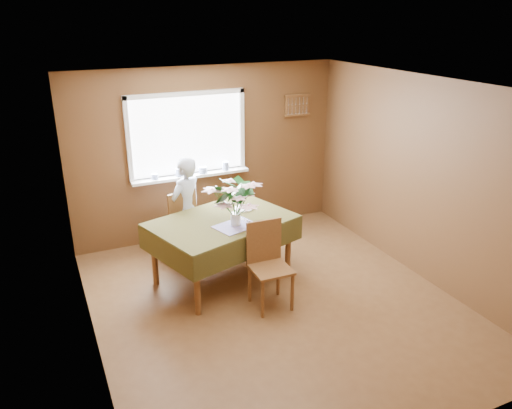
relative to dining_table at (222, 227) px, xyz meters
name	(u,v)px	position (x,y,z in m)	size (l,w,h in m)	color
floor	(276,304)	(0.34, -0.82, -0.71)	(4.50, 4.50, 0.00)	brown
ceiling	(279,86)	(0.34, -0.82, 1.79)	(4.50, 4.50, 0.00)	white
wall_back	(208,153)	(0.34, 1.43, 0.54)	(4.00, 4.00, 0.00)	brown
wall_front	(423,311)	(0.34, -3.07, 0.54)	(4.00, 4.00, 0.00)	brown
wall_left	(83,237)	(-1.66, -0.82, 0.54)	(4.50, 4.50, 0.00)	brown
wall_right	(422,180)	(2.34, -0.82, 0.54)	(4.50, 4.50, 0.00)	brown
window_assembly	(189,149)	(0.04, 1.38, 0.65)	(1.72, 0.20, 1.22)	white
spoon_rack	(297,105)	(1.79, 1.40, 1.14)	(0.44, 0.05, 0.33)	brown
dining_table	(222,227)	(0.00, 0.00, 0.00)	(1.94, 1.59, 0.82)	brown
chair_far	(179,222)	(-0.34, 0.78, -0.17)	(0.54, 0.54, 1.00)	brown
chair_near	(268,261)	(0.27, -0.73, -0.17)	(0.44, 0.44, 1.00)	brown
seated_woman	(186,209)	(-0.23, 0.73, 0.01)	(0.52, 0.34, 1.44)	white
flower_bouquet	(235,198)	(0.09, -0.22, 0.44)	(0.61, 0.61, 0.52)	white
side_plate	(243,208)	(0.38, 0.22, 0.11)	(0.24, 0.24, 0.01)	white
table_knife	(246,220)	(0.25, -0.16, 0.11)	(0.02, 0.24, 0.00)	silver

